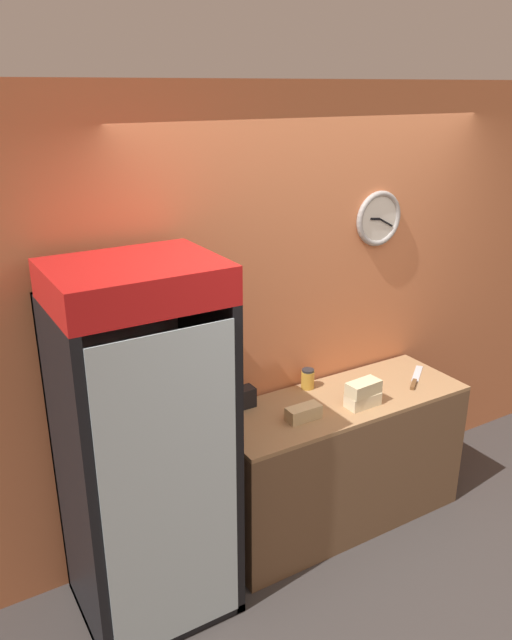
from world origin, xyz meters
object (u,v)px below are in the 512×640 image
at_px(sandwich_flat_left, 304,413).
at_px(napkin_dispenser, 245,397).
at_px(sandwich_stack_bottom, 363,400).
at_px(chefs_knife, 415,380).
at_px(beverage_cooler, 140,427).
at_px(sandwich_stack_middle, 364,388).
at_px(condiment_jar, 308,379).

bearing_deg(sandwich_flat_left, napkin_dispenser, 124.16).
height_order(sandwich_stack_bottom, chefs_knife, sandwich_stack_bottom).
relative_size(beverage_cooler, sandwich_flat_left, 9.40).
distance_m(beverage_cooler, sandwich_stack_middle, 1.35).
height_order(sandwich_flat_left, chefs_knife, sandwich_flat_left).
xyz_separation_m(sandwich_stack_bottom, condiment_jar, (-0.15, 0.36, 0.02)).
height_order(sandwich_stack_middle, condiment_jar, sandwich_stack_middle).
bearing_deg(beverage_cooler, sandwich_flat_left, -5.28).
xyz_separation_m(sandwich_stack_middle, napkin_dispenser, (-0.60, 0.36, -0.06)).
height_order(beverage_cooler, condiment_jar, beverage_cooler).
relative_size(sandwich_flat_left, napkin_dispenser, 1.72).
xyz_separation_m(sandwich_stack_bottom, chefs_knife, (0.51, 0.08, -0.03)).
bearing_deg(condiment_jar, sandwich_stack_bottom, -67.97).
height_order(sandwich_stack_middle, chefs_knife, sandwich_stack_middle).
bearing_deg(sandwich_stack_middle, sandwich_stack_bottom, 0.00).
bearing_deg(beverage_cooler, chefs_knife, -1.77).
bearing_deg(chefs_knife, sandwich_stack_bottom, -171.00).
xyz_separation_m(sandwich_stack_bottom, napkin_dispenser, (-0.60, 0.36, 0.02)).
relative_size(beverage_cooler, napkin_dispenser, 16.13).
distance_m(sandwich_stack_middle, sandwich_flat_left, 0.41).
distance_m(sandwich_flat_left, napkin_dispenser, 0.37).
distance_m(beverage_cooler, napkin_dispenser, 0.78).
bearing_deg(sandwich_stack_middle, sandwich_flat_left, 172.79).
height_order(beverage_cooler, sandwich_stack_middle, beverage_cooler).
bearing_deg(condiment_jar, napkin_dispenser, -179.60).
distance_m(sandwich_stack_bottom, chefs_knife, 0.51).
bearing_deg(condiment_jar, sandwich_stack_middle, -67.97).
height_order(sandwich_stack_middle, napkin_dispenser, sandwich_stack_middle).
bearing_deg(beverage_cooler, sandwich_stack_bottom, -5.85).
bearing_deg(sandwich_flat_left, chefs_knife, 1.92).
xyz_separation_m(sandwich_stack_middle, sandwich_flat_left, (-0.39, 0.05, -0.08)).
bearing_deg(condiment_jar, sandwich_flat_left, -128.62).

